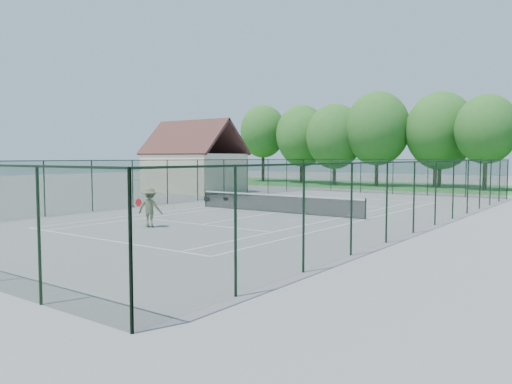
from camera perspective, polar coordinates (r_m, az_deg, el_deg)
ground at (r=28.85m, az=2.36°, el=-2.35°), size 140.00×140.00×0.00m
grass_far at (r=56.20m, az=19.74°, el=0.52°), size 80.00×16.00×0.01m
court_lines at (r=28.85m, az=2.36°, el=-2.35°), size 11.05×23.85×0.01m
tennis_net at (r=28.79m, az=2.36°, el=-1.21°), size 11.08×0.08×1.10m
fence_enclosure at (r=28.72m, az=2.37°, el=0.74°), size 18.05×36.05×3.02m
utility_building at (r=46.55m, az=-7.13°, el=3.88°), size 8.60×6.27×6.63m
tree_line_far at (r=56.18m, az=19.89°, el=6.62°), size 39.40×6.40×9.70m
sports_bag_a at (r=36.41m, az=-5.64°, el=-0.79°), size 0.46×0.35×0.33m
sports_bag_b at (r=36.65m, az=-3.48°, el=-0.80°), size 0.38×0.29×0.26m
tennis_player at (r=23.21m, az=-12.02°, el=-1.74°), size 2.03×1.07×1.81m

